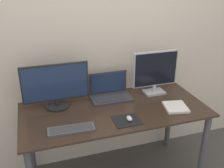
{
  "coord_description": "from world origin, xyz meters",
  "views": [
    {
      "loc": [
        -0.63,
        -1.52,
        1.89
      ],
      "look_at": [
        0.01,
        0.47,
        0.97
      ],
      "focal_mm": 42.0,
      "sensor_mm": 36.0,
      "label": 1
    }
  ],
  "objects_px": {
    "monitor_right": "(155,72)",
    "keyboard": "(71,129)",
    "monitor_left": "(56,86)",
    "book": "(176,107)",
    "mouse": "(129,118)",
    "laptop": "(110,92)"
  },
  "relations": [
    {
      "from": "monitor_left",
      "to": "keyboard",
      "type": "distance_m",
      "value": 0.45
    },
    {
      "from": "monitor_right",
      "to": "mouse",
      "type": "bearing_deg",
      "value": -135.64
    },
    {
      "from": "monitor_left",
      "to": "monitor_right",
      "type": "relative_size",
      "value": 1.27
    },
    {
      "from": "monitor_right",
      "to": "mouse",
      "type": "height_order",
      "value": "monitor_right"
    },
    {
      "from": "monitor_left",
      "to": "book",
      "type": "xyz_separation_m",
      "value": [
        0.98,
        -0.34,
        -0.19
      ]
    },
    {
      "from": "mouse",
      "to": "laptop",
      "type": "bearing_deg",
      "value": 92.55
    },
    {
      "from": "mouse",
      "to": "book",
      "type": "bearing_deg",
      "value": 8.63
    },
    {
      "from": "mouse",
      "to": "book",
      "type": "xyz_separation_m",
      "value": [
        0.46,
        0.07,
        -0.01
      ]
    },
    {
      "from": "keyboard",
      "to": "book",
      "type": "distance_m",
      "value": 0.93
    },
    {
      "from": "laptop",
      "to": "keyboard",
      "type": "distance_m",
      "value": 0.63
    },
    {
      "from": "book",
      "to": "mouse",
      "type": "bearing_deg",
      "value": -171.37
    },
    {
      "from": "keyboard",
      "to": "book",
      "type": "height_order",
      "value": "book"
    },
    {
      "from": "monitor_left",
      "to": "book",
      "type": "height_order",
      "value": "monitor_left"
    },
    {
      "from": "laptop",
      "to": "keyboard",
      "type": "height_order",
      "value": "laptop"
    },
    {
      "from": "monitor_left",
      "to": "keyboard",
      "type": "xyz_separation_m",
      "value": [
        0.05,
        -0.4,
        -0.2
      ]
    },
    {
      "from": "monitor_right",
      "to": "laptop",
      "type": "relative_size",
      "value": 1.19
    },
    {
      "from": "mouse",
      "to": "monitor_left",
      "type": "bearing_deg",
      "value": 141.76
    },
    {
      "from": "laptop",
      "to": "book",
      "type": "relative_size",
      "value": 1.55
    },
    {
      "from": "monitor_right",
      "to": "keyboard",
      "type": "distance_m",
      "value": 0.99
    },
    {
      "from": "mouse",
      "to": "book",
      "type": "height_order",
      "value": "mouse"
    },
    {
      "from": "keyboard",
      "to": "monitor_right",
      "type": "bearing_deg",
      "value": 24.44
    },
    {
      "from": "keyboard",
      "to": "mouse",
      "type": "relative_size",
      "value": 5.29
    }
  ]
}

